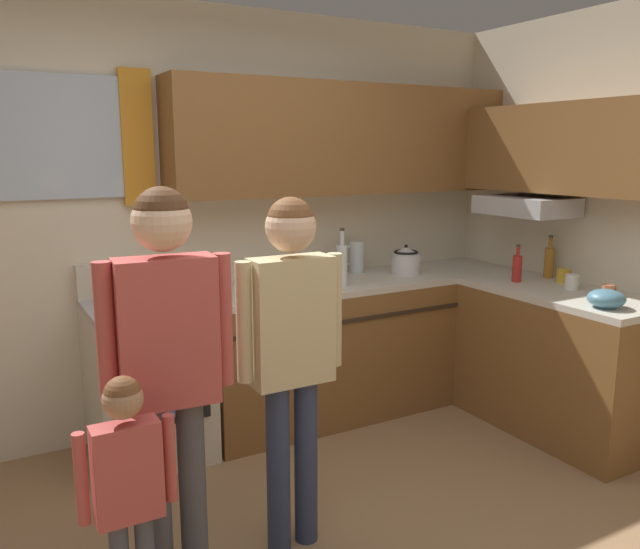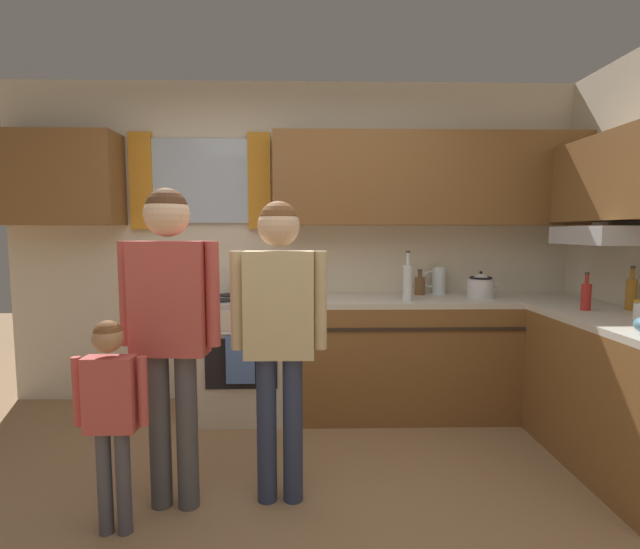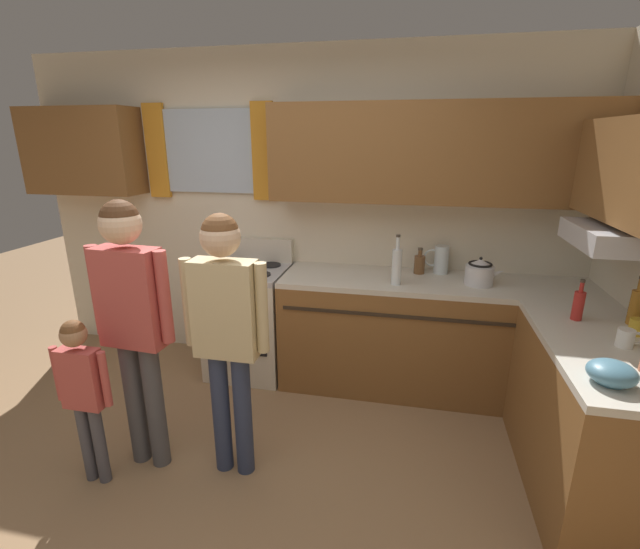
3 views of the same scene
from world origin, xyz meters
The scene contains 16 objects.
ground_plane centered at (0.00, 0.00, 0.00)m, with size 12.00×12.00×0.00m, color #93704C.
back_wall_unit centered at (0.09, 1.82, 1.50)m, with size 4.60×0.42×2.60m.
kitchen_counter_run centered at (1.44, 1.22, 0.45)m, with size 2.30×1.84×0.90m.
stove_oven centered at (-0.33, 1.54, 0.47)m, with size 0.63×0.67×1.10m.
bottle_oil_amber centered at (2.22, 0.95, 1.01)m, with size 0.06×0.06×0.29m.
bottle_tall_clear centered at (0.87, 1.39, 1.04)m, with size 0.07×0.07×0.37m.
bottle_squat_brown centered at (1.04, 1.71, 0.98)m, with size 0.08×0.08×0.21m.
bottle_sauce_red centered at (1.93, 0.95, 0.99)m, with size 0.06×0.06×0.25m.
mug_mustard_yellow centered at (2.18, 0.79, 0.95)m, with size 0.12×0.08×0.09m.
mug_ceramic_white centered at (2.06, 0.62, 0.95)m, with size 0.13×0.08×0.09m.
stovetop_kettle centered at (1.46, 1.51, 1.00)m, with size 0.27×0.20×0.21m.
water_pitcher centered at (1.19, 1.75, 1.01)m, with size 0.19×0.11×0.22m.
mixing_bowl centered at (1.84, 0.22, 0.95)m, with size 0.20×0.20×0.10m.
adult_holding_child centered at (-0.54, 0.33, 1.02)m, with size 0.50×0.22×1.61m.
adult_in_plaid centered at (0.00, 0.37, 0.98)m, with size 0.49×0.21×1.56m.
small_child centered at (-0.75, 0.12, 0.63)m, with size 0.34×0.14×1.01m.
Camera 3 is at (0.95, -1.67, 1.92)m, focal length 24.59 mm.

